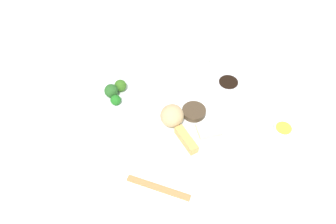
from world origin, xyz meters
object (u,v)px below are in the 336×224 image
(sauce_ramekin_hot_mustard, at_px, (283,130))
(chopsticks_pair, at_px, (158,188))
(main_plate, at_px, (190,129))
(broccoli_plate, at_px, (120,97))
(teacup, at_px, (202,61))
(soy_sauce_bowl, at_px, (228,86))

(sauce_ramekin_hot_mustard, height_order, chopsticks_pair, sauce_ramekin_hot_mustard)
(main_plate, distance_m, sauce_ramekin_hot_mustard, 0.33)
(broccoli_plate, xyz_separation_m, sauce_ramekin_hot_mustard, (0.23, 0.57, 0.00))
(sauce_ramekin_hot_mustard, xyz_separation_m, teacup, (-0.37, -0.22, 0.02))
(soy_sauce_bowl, relative_size, teacup, 1.47)
(main_plate, bearing_deg, soy_sauce_bowl, 135.76)
(broccoli_plate, xyz_separation_m, teacup, (-0.14, 0.35, 0.02))
(sauce_ramekin_hot_mustard, distance_m, teacup, 0.43)
(soy_sauce_bowl, height_order, teacup, teacup)
(soy_sauce_bowl, distance_m, chopsticks_pair, 0.51)
(sauce_ramekin_hot_mustard, height_order, teacup, teacup)
(teacup, height_order, chopsticks_pair, teacup)
(main_plate, distance_m, teacup, 0.34)
(main_plate, xyz_separation_m, soy_sauce_bowl, (-0.18, 0.18, 0.01))
(sauce_ramekin_hot_mustard, bearing_deg, chopsticks_pair, -69.86)
(soy_sauce_bowl, distance_m, sauce_ramekin_hot_mustard, 0.27)
(main_plate, xyz_separation_m, sauce_ramekin_hot_mustard, (0.05, 0.33, 0.00))
(main_plate, height_order, broccoli_plate, main_plate)
(broccoli_plate, bearing_deg, teacup, 112.55)
(soy_sauce_bowl, bearing_deg, chopsticks_pair, -38.11)
(soy_sauce_bowl, height_order, sauce_ramekin_hot_mustard, soy_sauce_bowl)
(broccoli_plate, bearing_deg, sauce_ramekin_hot_mustard, 68.45)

